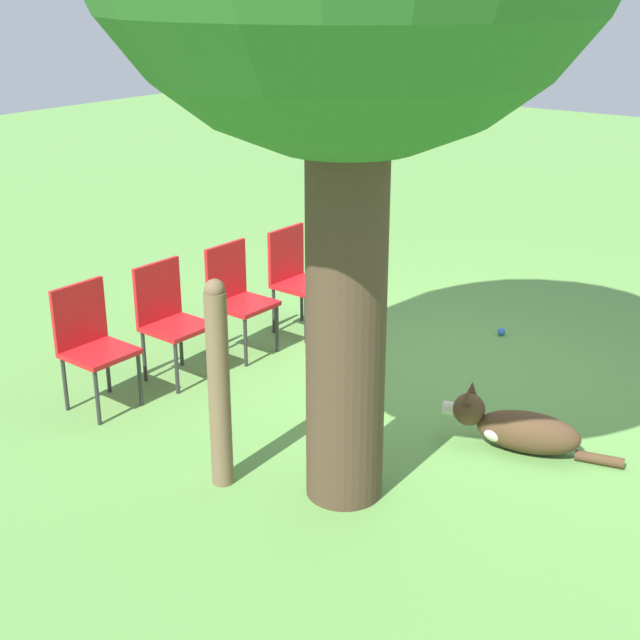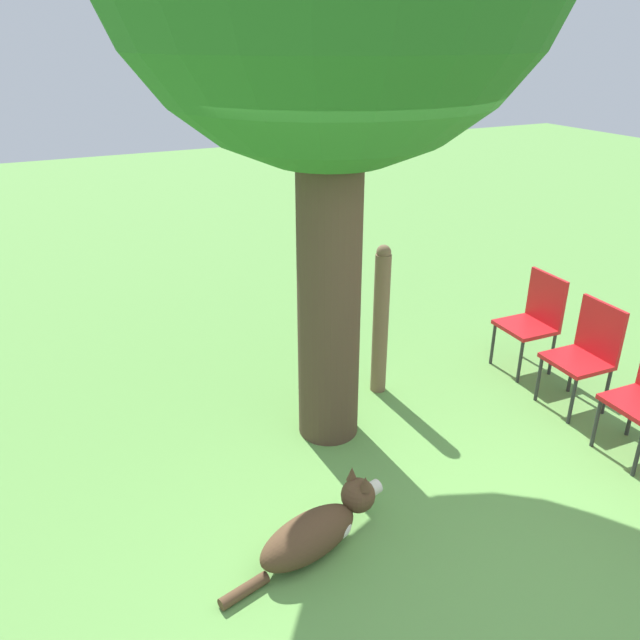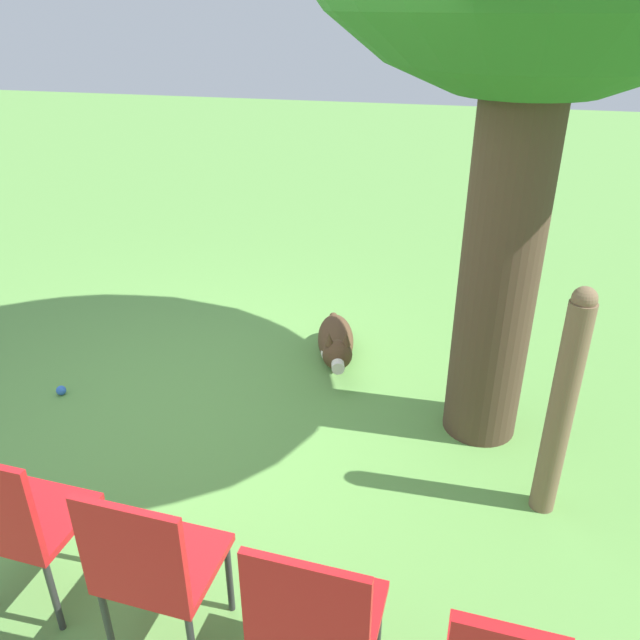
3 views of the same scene
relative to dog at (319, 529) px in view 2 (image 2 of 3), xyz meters
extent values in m
plane|color=#609947|center=(0.90, -0.49, -0.15)|extent=(30.00, 30.00, 0.00)
cylinder|color=#4C3828|center=(0.61, 1.09, 1.19)|extent=(0.46, 0.46, 2.67)
ellipsoid|color=#513823|center=(-0.08, -0.02, -0.01)|extent=(0.72, 0.44, 0.27)
ellipsoid|color=silver|center=(0.10, 0.03, -0.03)|extent=(0.29, 0.29, 0.16)
sphere|color=#513823|center=(0.31, 0.08, 0.08)|extent=(0.26, 0.26, 0.22)
cylinder|color=silver|center=(0.43, 0.11, 0.06)|extent=(0.12, 0.11, 0.09)
cone|color=#513823|center=(0.29, 0.14, 0.21)|extent=(0.07, 0.07, 0.10)
cone|color=#513823|center=(0.32, 0.02, 0.21)|extent=(0.07, 0.07, 0.10)
cylinder|color=#513823|center=(-0.52, -0.13, -0.11)|extent=(0.31, 0.14, 0.07)
cylinder|color=brown|center=(1.27, 1.45, 0.47)|extent=(0.13, 0.13, 1.24)
sphere|color=brown|center=(1.27, 1.45, 1.11)|extent=(0.12, 0.12, 0.12)
cylinder|color=#2D2D2D|center=(2.29, -0.35, 0.06)|extent=(0.03, 0.03, 0.41)
cylinder|color=#2D2D2D|center=(2.30, 0.03, 0.06)|extent=(0.03, 0.03, 0.41)
cylinder|color=#2D2D2D|center=(2.66, 0.02, 0.06)|extent=(0.03, 0.03, 0.41)
cube|color=red|center=(2.56, 0.52, 0.28)|extent=(0.44, 0.46, 0.04)
cube|color=red|center=(2.75, 0.51, 0.53)|extent=(0.05, 0.44, 0.46)
cylinder|color=#2D2D2D|center=(2.37, 0.33, 0.06)|extent=(0.03, 0.03, 0.41)
cylinder|color=#2D2D2D|center=(2.39, 0.71, 0.06)|extent=(0.03, 0.03, 0.41)
cylinder|color=#2D2D2D|center=(2.73, 0.32, 0.06)|extent=(0.03, 0.03, 0.41)
cylinder|color=#2D2D2D|center=(2.75, 0.70, 0.06)|extent=(0.03, 0.03, 0.41)
cube|color=red|center=(2.64, 1.20, 0.28)|extent=(0.44, 0.46, 0.04)
cube|color=red|center=(2.84, 1.19, 0.53)|extent=(0.05, 0.44, 0.46)
cylinder|color=#2D2D2D|center=(2.46, 1.01, 0.06)|extent=(0.03, 0.03, 0.41)
cylinder|color=#2D2D2D|center=(2.47, 1.39, 0.06)|extent=(0.03, 0.03, 0.41)
cylinder|color=#2D2D2D|center=(2.82, 1.00, 0.06)|extent=(0.03, 0.03, 0.41)
cylinder|color=#2D2D2D|center=(2.83, 1.38, 0.06)|extent=(0.03, 0.03, 0.41)
camera|label=1|loc=(-2.03, 4.93, 2.75)|focal=50.00mm
camera|label=2|loc=(-1.23, -2.57, 2.67)|focal=35.00mm
camera|label=3|loc=(4.09, 0.89, 2.32)|focal=35.00mm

